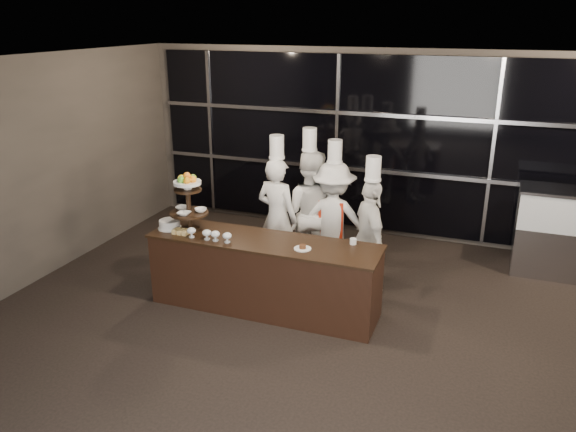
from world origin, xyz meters
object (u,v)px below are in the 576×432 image
at_px(buffet_counter, 264,274).
at_px(display_stand, 188,198).
at_px(layer_cake, 170,224).
at_px(chef_d, 370,236).
at_px(chef_b, 309,211).
at_px(display_case, 572,229).
at_px(chef_a, 277,216).
at_px(chef_c, 333,220).

bearing_deg(buffet_counter, display_stand, -179.99).
height_order(buffet_counter, layer_cake, layer_cake).
bearing_deg(chef_d, display_stand, -156.73).
height_order(layer_cake, chef_b, chef_b).
distance_m(buffet_counter, display_stand, 1.33).
bearing_deg(display_case, layer_cake, -153.55).
distance_m(layer_cake, chef_d, 2.55).
xyz_separation_m(display_stand, display_case, (4.59, 2.36, -0.65)).
distance_m(layer_cake, chef_b, 1.94).
relative_size(layer_cake, display_case, 0.21).
height_order(chef_b, chef_d, chef_b).
bearing_deg(chef_a, display_case, 20.14).
relative_size(buffet_counter, display_case, 1.95).
bearing_deg(chef_b, display_stand, -131.72).
bearing_deg(display_case, display_stand, -152.74).
distance_m(display_stand, chef_a, 1.34).
bearing_deg(chef_d, display_case, 30.41).
height_order(display_case, chef_b, chef_b).
distance_m(layer_cake, chef_a, 1.47).
relative_size(chef_c, chef_d, 1.05).
xyz_separation_m(display_stand, chef_d, (2.10, 0.90, -0.55)).
bearing_deg(chef_d, chef_a, 176.88).
bearing_deg(buffet_counter, display_case, 33.38).
relative_size(display_case, chef_a, 0.73).
bearing_deg(chef_c, chef_d, -28.53).
relative_size(chef_a, chef_d, 1.08).
height_order(display_stand, display_case, display_stand).
xyz_separation_m(display_case, chef_a, (-3.80, -1.39, 0.19)).
bearing_deg(display_stand, chef_b, 48.28).
relative_size(chef_a, chef_b, 0.97).
bearing_deg(chef_c, chef_a, -161.14).
height_order(buffet_counter, chef_d, chef_d).
distance_m(chef_a, chef_d, 1.31).
bearing_deg(layer_cake, chef_d, 21.96).
distance_m(display_stand, chef_c, 2.01).
bearing_deg(buffet_counter, chef_b, 83.65).
relative_size(display_stand, chef_a, 0.37).
bearing_deg(chef_b, chef_d, -21.77).
relative_size(display_stand, chef_c, 0.39).
distance_m(display_case, chef_b, 3.62).
bearing_deg(display_case, chef_a, -159.86).
distance_m(display_case, chef_c, 3.29).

